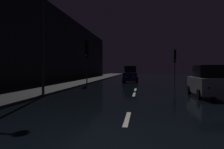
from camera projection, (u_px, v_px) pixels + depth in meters
ground at (138, 82)px, 28.70m from camera, size 27.73×84.00×0.02m
sidewalk_left at (82, 81)px, 29.73m from camera, size 4.40×84.00×0.15m
building_facade_left at (54, 45)px, 26.49m from camera, size 0.80×63.00×9.31m
lane_centerline at (135, 91)px, 16.37m from camera, size 0.16×20.93×0.01m
traffic_light_far_right at (175, 58)px, 31.43m from camera, size 0.32×0.46×4.56m
traffic_light_far_left at (87, 53)px, 23.13m from camera, size 0.37×0.48×4.75m
streetlamp_overhead at (49, 16)px, 13.12m from camera, size 1.70×0.44×7.58m
car_approaching_headlights at (131, 75)px, 28.09m from camera, size 1.92×4.15×2.09m
car_parked_right_near at (207, 82)px, 13.38m from camera, size 1.80×3.89×1.96m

